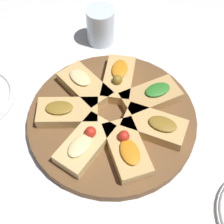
# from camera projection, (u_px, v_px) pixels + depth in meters

# --- Properties ---
(ground_plane) EXTENTS (3.00, 3.00, 0.00)m
(ground_plane) POSITION_uv_depth(u_px,v_px,m) (112.00, 121.00, 0.75)
(ground_plane) COLOR white
(serving_board) EXTENTS (0.40, 0.40, 0.03)m
(serving_board) POSITION_uv_depth(u_px,v_px,m) (112.00, 118.00, 0.74)
(serving_board) COLOR brown
(serving_board) RESTS_ON ground_plane
(focaccia_slice_0) EXTENTS (0.15, 0.11, 0.04)m
(focaccia_slice_0) POSITION_uv_depth(u_px,v_px,m) (84.00, 86.00, 0.77)
(focaccia_slice_0) COLOR tan
(focaccia_slice_0) RESTS_ON serving_board
(focaccia_slice_1) EXTENTS (0.16, 0.13, 0.04)m
(focaccia_slice_1) POSITION_uv_depth(u_px,v_px,m) (67.00, 112.00, 0.72)
(focaccia_slice_1) COLOR tan
(focaccia_slice_1) RESTS_ON serving_board
(focaccia_slice_2) EXTENTS (0.08, 0.15, 0.05)m
(focaccia_slice_2) POSITION_uv_depth(u_px,v_px,m) (85.00, 143.00, 0.67)
(focaccia_slice_2) COLOR #DBB775
(focaccia_slice_2) RESTS_ON serving_board
(focaccia_slice_3) EXTENTS (0.15, 0.15, 0.05)m
(focaccia_slice_3) POSITION_uv_depth(u_px,v_px,m) (127.00, 149.00, 0.66)
(focaccia_slice_3) COLOR tan
(focaccia_slice_3) RESTS_ON serving_board
(focaccia_slice_4) EXTENTS (0.15, 0.09, 0.04)m
(focaccia_slice_4) POSITION_uv_depth(u_px,v_px,m) (155.00, 126.00, 0.70)
(focaccia_slice_4) COLOR tan
(focaccia_slice_4) RESTS_ON serving_board
(focaccia_slice_5) EXTENTS (0.14, 0.15, 0.04)m
(focaccia_slice_5) POSITION_uv_depth(u_px,v_px,m) (151.00, 96.00, 0.75)
(focaccia_slice_5) COLOR tan
(focaccia_slice_5) RESTS_ON serving_board
(focaccia_slice_6) EXTENTS (0.11, 0.16, 0.05)m
(focaccia_slice_6) POSITION_uv_depth(u_px,v_px,m) (119.00, 78.00, 0.78)
(focaccia_slice_6) COLOR tan
(focaccia_slice_6) RESTS_ON serving_board
(water_glass) EXTENTS (0.08, 0.08, 0.11)m
(water_glass) POSITION_uv_depth(u_px,v_px,m) (101.00, 26.00, 0.88)
(water_glass) COLOR silver
(water_glass) RESTS_ON ground_plane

